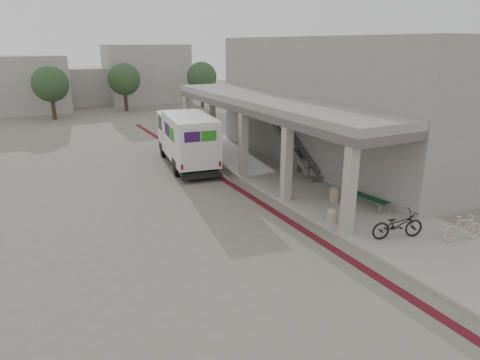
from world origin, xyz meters
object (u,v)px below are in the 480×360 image
bench (367,199)px  utility_cabinet (296,160)px  bicycle_black (398,225)px  bicycle_cream (463,228)px  fedex_truck (186,138)px

bench → utility_cabinet: size_ratio=1.81×
utility_cabinet → bicycle_black: bearing=-113.6°
utility_cabinet → bicycle_black: size_ratio=0.58×
bench → bicycle_cream: size_ratio=1.31×
bicycle_black → bicycle_cream: (1.88, -1.18, -0.04)m
fedex_truck → bench: fedex_truck is taller
fedex_truck → bench: (4.26, -9.85, -1.14)m
fedex_truck → bicycle_cream: size_ratio=4.69×
bicycle_black → utility_cabinet: bearing=5.4°
utility_cabinet → bicycle_cream: 9.80m
fedex_truck → bench: 10.79m
fedex_truck → utility_cabinet: 6.23m
bench → bicycle_black: 3.00m
bicycle_black → bicycle_cream: bearing=-106.1°
fedex_truck → bench: size_ratio=3.58×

